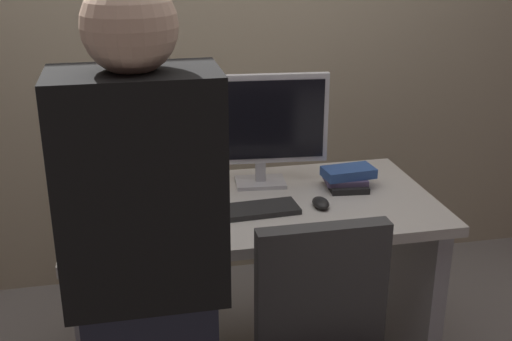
{
  "coord_description": "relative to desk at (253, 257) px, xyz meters",
  "views": [
    {
      "loc": [
        -0.45,
        -2.21,
        1.73
      ],
      "look_at": [
        0.0,
        -0.05,
        0.9
      ],
      "focal_mm": 45.18,
      "sensor_mm": 36.0,
      "label": 1
    }
  ],
  "objects": [
    {
      "name": "mouse",
      "position": [
        0.24,
        -0.09,
        0.25
      ],
      "size": [
        0.06,
        0.1,
        0.03
      ],
      "primitive_type": "ellipsoid",
      "color": "black",
      "rests_on": "desk"
    },
    {
      "name": "keyboard",
      "position": [
        -0.07,
        -0.09,
        0.24
      ],
      "size": [
        0.44,
        0.15,
        0.02
      ],
      "primitive_type": "cube",
      "rotation": [
        0.0,
        0.0,
        0.06
      ],
      "color": "#262626",
      "rests_on": "desk"
    },
    {
      "name": "desk",
      "position": [
        0.0,
        0.0,
        0.0
      ],
      "size": [
        1.4,
        0.73,
        0.75
      ],
      "color": "beige",
      "rests_on": "ground"
    },
    {
      "name": "cup_near_keyboard",
      "position": [
        -0.41,
        -0.15,
        0.28
      ],
      "size": [
        0.07,
        0.07,
        0.09
      ],
      "primitive_type": "cylinder",
      "color": "silver",
      "rests_on": "desk"
    },
    {
      "name": "cup_by_monitor",
      "position": [
        -0.52,
        0.09,
        0.28
      ],
      "size": [
        0.08,
        0.08,
        0.1
      ],
      "primitive_type": "cylinder",
      "color": "#3372B2",
      "rests_on": "desk"
    },
    {
      "name": "book_stack",
      "position": [
        0.4,
        0.07,
        0.28
      ],
      "size": [
        0.21,
        0.17,
        0.08
      ],
      "color": "black",
      "rests_on": "desk"
    },
    {
      "name": "monitor",
      "position": [
        0.07,
        0.18,
        0.49
      ],
      "size": [
        0.54,
        0.16,
        0.46
      ],
      "color": "silver",
      "rests_on": "desk"
    },
    {
      "name": "person_at_desk",
      "position": [
        -0.43,
        -0.74,
        0.33
      ],
      "size": [
        0.4,
        0.24,
        1.64
      ],
      "color": "#262838",
      "rests_on": "ground"
    }
  ]
}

